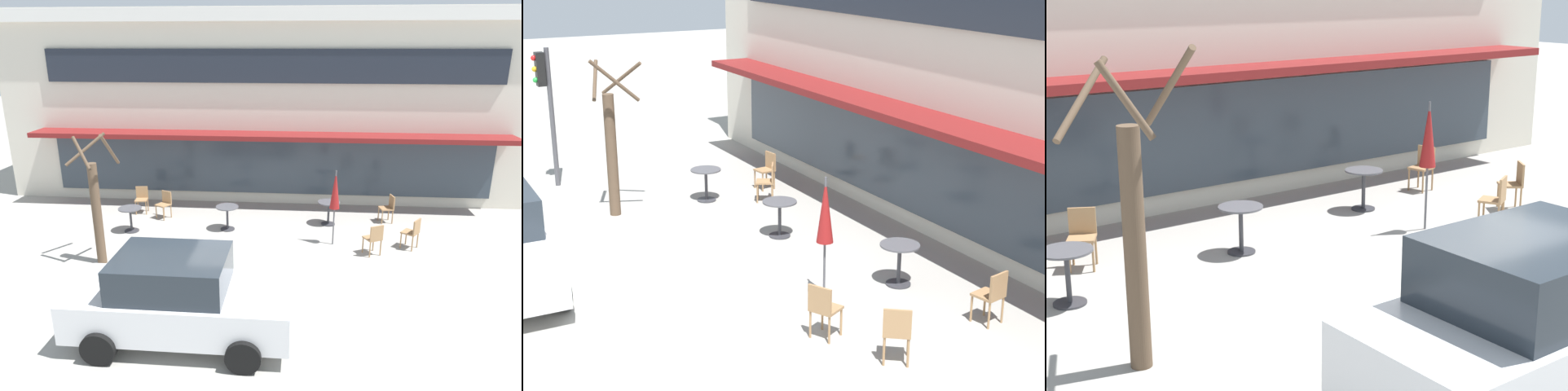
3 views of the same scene
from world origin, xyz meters
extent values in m
plane|color=#9E9B93|center=(0.00, 0.00, 0.00)|extent=(80.00, 80.00, 0.00)
cube|color=beige|center=(0.00, 10.00, 3.34)|extent=(19.17, 8.00, 6.67)
cube|color=silver|center=(0.00, 5.88, 6.42)|extent=(19.17, 0.24, 0.44)
cube|color=maroon|center=(0.00, 5.45, 2.55)|extent=(16.29, 1.10, 0.16)
cube|color=#1E232D|center=(0.00, 5.94, 4.81)|extent=(15.33, 0.10, 1.10)
cube|color=#2D3842|center=(0.00, 5.94, 1.35)|extent=(15.33, 0.10, 1.90)
cylinder|color=#333338|center=(-4.01, 2.93, 0.01)|extent=(0.44, 0.44, 0.03)
cylinder|color=#333338|center=(-4.01, 2.93, 0.38)|extent=(0.07, 0.07, 0.70)
cylinder|color=#4C4C51|center=(-4.01, 2.93, 0.74)|extent=(0.70, 0.70, 0.03)
cylinder|color=#333338|center=(-1.08, 3.31, 0.01)|extent=(0.44, 0.44, 0.03)
cylinder|color=#333338|center=(-1.08, 3.31, 0.38)|extent=(0.07, 0.07, 0.70)
cylinder|color=#4C4C51|center=(-1.08, 3.31, 0.74)|extent=(0.70, 0.70, 0.03)
cylinder|color=#333338|center=(2.05, 4.02, 0.01)|extent=(0.44, 0.44, 0.03)
cylinder|color=#333338|center=(2.05, 4.02, 0.38)|extent=(0.07, 0.07, 0.70)
cylinder|color=#4C4C51|center=(2.05, 4.02, 0.74)|extent=(0.70, 0.70, 0.03)
cylinder|color=#4C4C51|center=(2.11, 2.46, 1.10)|extent=(0.04, 0.04, 2.20)
cone|color=maroon|center=(2.11, 2.46, 1.65)|extent=(0.28, 0.28, 1.10)
cylinder|color=#9E754C|center=(-3.27, 3.89, 0.23)|extent=(0.04, 0.04, 0.45)
cylinder|color=#9E754C|center=(-3.57, 4.06, 0.23)|extent=(0.04, 0.04, 0.45)
cylinder|color=#9E754C|center=(-3.11, 4.18, 0.23)|extent=(0.04, 0.04, 0.45)
cylinder|color=#9E754C|center=(-3.40, 4.35, 0.23)|extent=(0.04, 0.04, 0.45)
cube|color=#9E754C|center=(-3.34, 4.12, 0.47)|extent=(0.54, 0.54, 0.04)
cube|color=#9E754C|center=(-3.25, 4.28, 0.69)|extent=(0.37, 0.23, 0.40)
cylinder|color=#9E754C|center=(3.77, 4.18, 0.23)|extent=(0.04, 0.04, 0.45)
cylinder|color=#9E754C|center=(3.71, 4.52, 0.23)|extent=(0.04, 0.04, 0.45)
cylinder|color=#9E754C|center=(4.11, 4.25, 0.23)|extent=(0.04, 0.04, 0.45)
cylinder|color=#9E754C|center=(4.04, 4.58, 0.23)|extent=(0.04, 0.04, 0.45)
cube|color=#9E754C|center=(3.91, 4.38, 0.47)|extent=(0.47, 0.47, 0.04)
cube|color=#9E754C|center=(4.08, 4.42, 0.69)|extent=(0.12, 0.40, 0.40)
cylinder|color=#9E754C|center=(2.89, 1.96, 0.23)|extent=(0.04, 0.04, 0.45)
cylinder|color=#9E754C|center=(3.20, 2.11, 0.23)|extent=(0.04, 0.04, 0.45)
cylinder|color=#9E754C|center=(3.05, 1.66, 0.23)|extent=(0.04, 0.04, 0.45)
cylinder|color=#9E754C|center=(3.35, 1.81, 0.23)|extent=(0.04, 0.04, 0.45)
cube|color=#9E754C|center=(3.12, 1.88, 0.47)|extent=(0.54, 0.54, 0.04)
cube|color=#9E754C|center=(3.20, 1.72, 0.69)|extent=(0.38, 0.21, 0.40)
cylinder|color=#9E754C|center=(-4.03, 4.41, 0.23)|extent=(0.04, 0.04, 0.45)
cylinder|color=#9E754C|center=(-4.37, 4.36, 0.23)|extent=(0.04, 0.04, 0.45)
cylinder|color=#9E754C|center=(-4.07, 4.75, 0.23)|extent=(0.04, 0.04, 0.45)
cylinder|color=#9E754C|center=(-4.41, 4.70, 0.23)|extent=(0.04, 0.04, 0.45)
cube|color=#9E754C|center=(-4.22, 4.55, 0.47)|extent=(0.45, 0.45, 0.04)
cube|color=#9E754C|center=(-4.24, 4.73, 0.69)|extent=(0.40, 0.09, 0.40)
cylinder|color=#9E754C|center=(4.00, 2.36, 0.23)|extent=(0.04, 0.04, 0.45)
cylinder|color=#9E754C|center=(4.20, 2.63, 0.23)|extent=(0.04, 0.04, 0.45)
cylinder|color=#9E754C|center=(4.27, 2.16, 0.23)|extent=(0.04, 0.04, 0.45)
cylinder|color=#9E754C|center=(4.47, 2.43, 0.23)|extent=(0.04, 0.04, 0.45)
cube|color=#9E754C|center=(4.23, 2.39, 0.47)|extent=(0.56, 0.56, 0.04)
cube|color=#9E754C|center=(4.38, 2.29, 0.69)|extent=(0.27, 0.34, 0.40)
cube|color=silver|center=(-1.09, -2.31, 0.70)|extent=(4.21, 1.82, 0.76)
cube|color=#232B33|center=(-1.24, -2.31, 1.42)|extent=(2.11, 1.61, 0.68)
cylinder|color=black|center=(0.21, -1.42, 0.32)|extent=(0.64, 0.22, 0.64)
cylinder|color=black|center=(0.20, -3.22, 0.32)|extent=(0.64, 0.22, 0.64)
cylinder|color=black|center=(-2.39, -1.40, 0.32)|extent=(0.64, 0.22, 0.64)
cylinder|color=black|center=(-2.40, -3.20, 0.32)|extent=(0.64, 0.22, 0.64)
cylinder|color=brown|center=(-4.03, 0.75, 1.35)|extent=(0.24, 0.24, 2.70)
cylinder|color=brown|center=(-3.53, 0.77, 3.05)|extent=(0.13, 1.05, 0.95)
cylinder|color=brown|center=(-4.34, 1.16, 2.96)|extent=(0.90, 0.71, 0.78)
cylinder|color=brown|center=(-4.14, 0.53, 2.99)|extent=(0.54, 0.32, 0.82)
camera|label=1|loc=(1.09, -9.98, 5.49)|focal=32.00mm
camera|label=2|loc=(12.51, -3.86, 5.73)|focal=55.00mm
camera|label=3|loc=(-7.42, -6.77, 4.12)|focal=55.00mm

